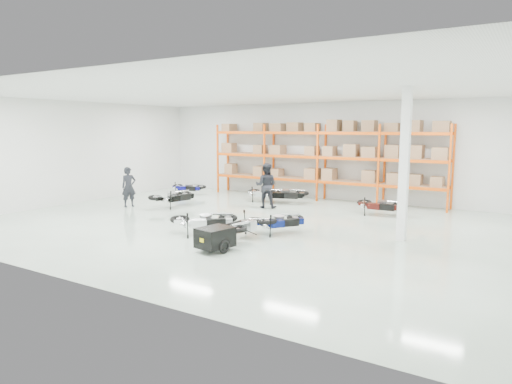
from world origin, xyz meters
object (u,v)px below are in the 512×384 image
Objects in this scene: moto_silver_left at (204,217)px; moto_back_c at (284,191)px; moto_back_a at (187,185)px; moto_back_d at (380,202)px; person_left at (129,187)px; person_back at (266,186)px; trailer at (215,238)px; moto_touring_right at (247,221)px; moto_back_b at (266,191)px; moto_black_far_left at (174,194)px; moto_blue_centre at (278,218)px.

moto_back_c is at bearing -33.55° from moto_silver_left.
moto_back_d reaches higher than moto_back_a.
person_left reaches higher than moto_back_c.
person_left is 5.83m from person_back.
trailer is (1.48, -1.42, -0.18)m from moto_silver_left.
trailer is at bearing 178.02° from moto_back_c.
moto_back_b is (-3.12, 6.42, -0.04)m from moto_touring_right.
moto_back_c is at bearing 116.42° from trailer.
moto_back_c is 4.45m from moto_back_d.
person_back is (-0.82, 5.21, 0.38)m from moto_silver_left.
moto_black_far_left is at bearing -36.75° from person_left.
moto_silver_left reaches higher than moto_back_d.
moto_back_c is at bearing -125.02° from moto_black_far_left.
moto_silver_left is 8.84m from moto_back_a.
moto_blue_centre reaches higher than moto_back_b.
moto_silver_left is 0.97× the size of person_back.
moto_silver_left is 6.40m from person_left.
moto_back_a is at bearing 84.51° from moto_back_b.
person_left reaches higher than moto_blue_centre.
moto_blue_centre is 2.34m from moto_silver_left.
person_back reaches higher than trailer.
moto_back_c is at bearing -101.40° from moto_back_b.
moto_blue_centre is 0.99× the size of moto_back_d.
moto_back_d is at bearing -113.13° from moto_back_c.
person_left is at bearing 110.40° from moto_back_d.
trailer is at bearing 89.14° from person_back.
moto_blue_centre is at bearing 158.26° from moto_back_d.
person_left reaches higher than moto_silver_left.
moto_black_far_left reaches higher than moto_touring_right.
trailer is 8.34m from person_left.
person_back is (-2.30, 6.63, 0.56)m from trailer.
moto_back_a is at bearing 74.34° from moto_back_c.
moto_back_b is at bearing -18.12° from moto_blue_centre.
moto_black_far_left is 4.81m from moto_back_c.
trailer is at bearing -173.03° from moto_silver_left.
moto_back_d is (8.00, 2.74, -0.05)m from moto_black_far_left.
moto_silver_left is at bearing 147.63° from trailer.
moto_back_b is at bearing 69.51° from moto_back_c.
moto_black_far_left is 1.09× the size of moto_back_d.
trailer is 0.96× the size of moto_back_d.
moto_back_a is (-7.57, 7.82, 0.10)m from trailer.
moto_back_d is at bearing 75.48° from moto_touring_right.
moto_touring_right is at bearing 158.48° from moto_back_d.
moto_back_b is (-1.64, 6.60, -0.05)m from moto_silver_left.
person_left is (0.17, -4.00, 0.37)m from moto_back_a.
moto_back_b reaches higher than trailer.
moto_silver_left is 1.00× the size of moto_back_c.
person_left is at bearing 41.64° from moto_black_far_left.
moto_silver_left is 7.14m from moto_back_d.
moto_back_a is 0.92× the size of person_left.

